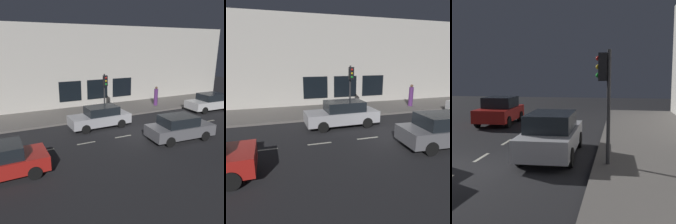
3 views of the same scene
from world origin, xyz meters
The scene contains 5 objects.
ground_plane centered at (0.00, 0.00, 0.00)m, with size 60.00×60.00×0.00m, color #232326.
sidewalk centered at (6.25, 0.00, 0.07)m, with size 4.50×32.00×0.15m.
traffic_light centered at (4.31, 1.00, 2.67)m, with size 0.46×0.32×3.51m.
parked_car_2 centered at (-2.09, 8.94, 0.79)m, with size 2.04×3.95×1.58m.
parked_car_3 centered at (2.41, 2.25, 0.79)m, with size 1.92×4.51×1.58m.
Camera 3 is at (4.77, -8.90, 2.96)m, focal length 52.07 mm.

